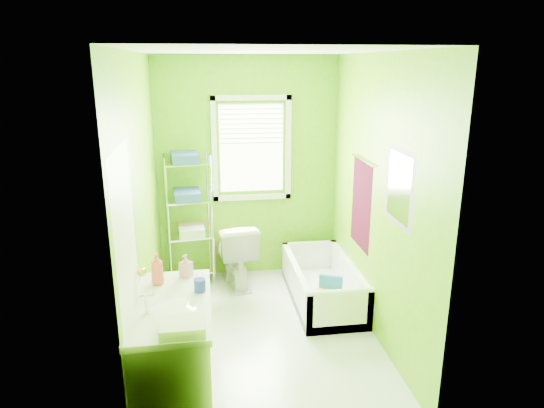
{
  "coord_description": "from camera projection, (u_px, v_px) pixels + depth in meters",
  "views": [
    {
      "loc": [
        -0.51,
        -4.12,
        2.51
      ],
      "look_at": [
        0.12,
        0.25,
        1.22
      ],
      "focal_mm": 32.0,
      "sensor_mm": 36.0,
      "label": 1
    }
  ],
  "objects": [
    {
      "name": "door",
      "position": [
        131.0,
        292.0,
        3.31
      ],
      "size": [
        0.09,
        0.8,
        2.0
      ],
      "color": "white",
      "rests_on": "ground"
    },
    {
      "name": "ground",
      "position": [
        263.0,
        332.0,
        4.68
      ],
      "size": [
        2.9,
        2.9,
        0.0
      ],
      "primitive_type": "plane",
      "color": "silver",
      "rests_on": "ground"
    },
    {
      "name": "room_envelope",
      "position": [
        263.0,
        177.0,
        4.25
      ],
      "size": [
        2.14,
        2.94,
        2.62
      ],
      "color": "#5A9E07",
      "rests_on": "ground"
    },
    {
      "name": "bathtub",
      "position": [
        323.0,
        289.0,
        5.26
      ],
      "size": [
        0.66,
        1.41,
        0.46
      ],
      "color": "white",
      "rests_on": "ground"
    },
    {
      "name": "right_wall_decor",
      "position": [
        375.0,
        198.0,
        4.44
      ],
      "size": [
        0.04,
        1.48,
        1.17
      ],
      "color": "#3A0618",
      "rests_on": "ground"
    },
    {
      "name": "vanity",
      "position": [
        174.0,
        349.0,
        3.62
      ],
      "size": [
        0.57,
        1.1,
        1.09
      ],
      "color": "white",
      "rests_on": "ground"
    },
    {
      "name": "window",
      "position": [
        252.0,
        143.0,
        5.59
      ],
      "size": [
        0.92,
        0.05,
        1.22
      ],
      "color": "white",
      "rests_on": "ground"
    },
    {
      "name": "wire_shelf_unit",
      "position": [
        190.0,
        205.0,
        5.54
      ],
      "size": [
        0.55,
        0.45,
        1.55
      ],
      "color": "silver",
      "rests_on": "ground"
    },
    {
      "name": "toilet",
      "position": [
        235.0,
        253.0,
        5.61
      ],
      "size": [
        0.53,
        0.81,
        0.78
      ],
      "primitive_type": "imported",
      "rotation": [
        0.0,
        0.0,
        3.27
      ],
      "color": "white",
      "rests_on": "ground"
    }
  ]
}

